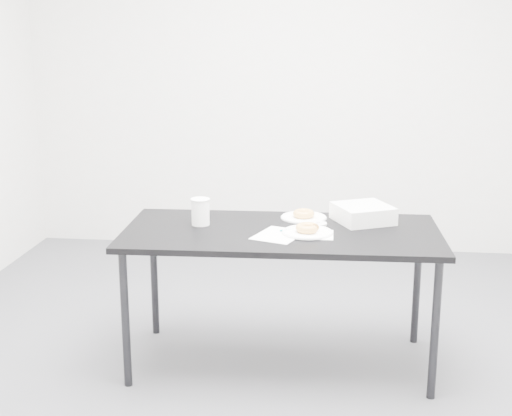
# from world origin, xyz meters

# --- Properties ---
(floor) EXTENTS (4.00, 4.00, 0.00)m
(floor) POSITION_xyz_m (0.00, 0.00, 0.00)
(floor) COLOR #4D4E52
(floor) RESTS_ON ground
(wall_back) EXTENTS (4.00, 0.02, 2.70)m
(wall_back) POSITION_xyz_m (0.00, 2.00, 1.35)
(wall_back) COLOR silver
(wall_back) RESTS_ON floor
(table) EXTENTS (1.64, 0.80, 0.74)m
(table) POSITION_xyz_m (0.17, -0.08, 0.68)
(table) COLOR black
(table) RESTS_ON floor
(scorecard) EXTENTS (0.29, 0.32, 0.00)m
(scorecard) POSITION_xyz_m (0.16, -0.17, 0.74)
(scorecard) COLOR white
(scorecard) RESTS_ON table
(logo_patch) EXTENTS (0.05, 0.05, 0.00)m
(logo_patch) POSITION_xyz_m (0.24, -0.08, 0.74)
(logo_patch) COLOR green
(logo_patch) RESTS_ON scorecard
(pen) EXTENTS (0.12, 0.06, 0.01)m
(pen) POSITION_xyz_m (0.22, -0.09, 0.74)
(pen) COLOR #0B7A82
(pen) RESTS_ON scorecard
(napkin) EXTENTS (0.18, 0.18, 0.00)m
(napkin) POSITION_xyz_m (0.34, -0.15, 0.74)
(napkin) COLOR white
(napkin) RESTS_ON table
(plate_near) EXTENTS (0.25, 0.25, 0.01)m
(plate_near) POSITION_xyz_m (0.30, -0.13, 0.74)
(plate_near) COLOR white
(plate_near) RESTS_ON napkin
(donut_near) EXTENTS (0.13, 0.13, 0.04)m
(donut_near) POSITION_xyz_m (0.30, -0.13, 0.77)
(donut_near) COLOR gold
(donut_near) RESTS_ON plate_near
(plate_far) EXTENTS (0.25, 0.25, 0.01)m
(plate_far) POSITION_xyz_m (0.27, 0.17, 0.74)
(plate_far) COLOR white
(plate_far) RESTS_ON table
(donut_far) EXTENTS (0.12, 0.12, 0.04)m
(donut_far) POSITION_xyz_m (0.27, 0.17, 0.76)
(donut_far) COLOR gold
(donut_far) RESTS_ON plate_far
(coffee_cup) EXTENTS (0.09, 0.09, 0.14)m
(coffee_cup) POSITION_xyz_m (-0.26, -0.03, 0.81)
(coffee_cup) COLOR white
(coffee_cup) RESTS_ON table
(cup_lid) EXTENTS (0.10, 0.10, 0.01)m
(cup_lid) POSITION_xyz_m (0.35, 0.04, 0.74)
(cup_lid) COLOR white
(cup_lid) RESTS_ON table
(bakery_box) EXTENTS (0.36, 0.36, 0.09)m
(bakery_box) POSITION_xyz_m (0.58, 0.13, 0.78)
(bakery_box) COLOR white
(bakery_box) RESTS_ON table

